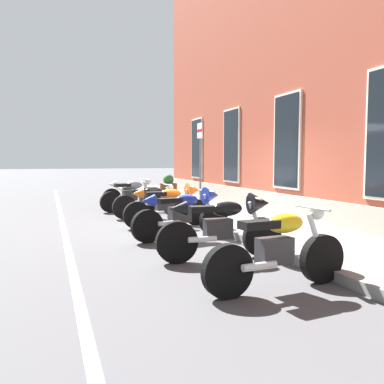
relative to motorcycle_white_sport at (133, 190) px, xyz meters
The scene contains 13 objects.
ground_plane 4.84m from the motorcycle_white_sport, ahead, with size 140.00×140.00×0.00m, color #424244.
sidewalk 5.16m from the motorcycle_white_sport, 22.54° to the left, with size 26.47×2.46×0.15m, color slate.
lane_stripe 5.37m from the motorcycle_white_sport, 27.38° to the right, with size 26.47×0.12×0.01m, color silver.
brick_pub_facade 9.23m from the motorcycle_white_sport, 52.75° to the left, with size 20.47×6.19×10.84m.
motorcycle_white_sport is the anchor object (origin of this frame).
motorcycle_grey_naked 1.52m from the motorcycle_white_sport, 12.14° to the right, with size 0.65×1.99×1.01m.
motorcycle_black_naked 3.07m from the motorcycle_white_sport, ahead, with size 0.62×2.10×0.93m.
motorcycle_orange_sport 4.72m from the motorcycle_white_sport, ahead, with size 0.62×2.14×1.05m.
motorcycle_blue_sport 6.24m from the motorcycle_white_sport, ahead, with size 0.69×2.17×1.04m.
motorcycle_black_sport 8.09m from the motorcycle_white_sport, ahead, with size 0.62×2.13×1.08m.
motorcycle_yellow_naked 9.70m from the motorcycle_white_sport, ahead, with size 0.62×2.06×1.02m.
parking_sign 3.42m from the motorcycle_white_sport, 27.44° to the left, with size 0.36×0.07×2.57m.
barrel_planter 1.68m from the motorcycle_white_sport, 115.21° to the left, with size 0.69×0.69×0.92m.
Camera 1 is at (9.14, -3.48, 1.60)m, focal length 37.45 mm.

